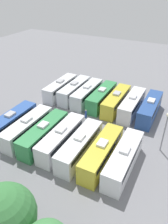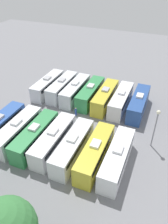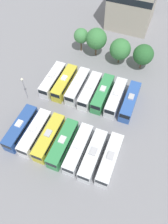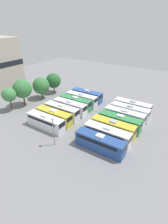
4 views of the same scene
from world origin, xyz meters
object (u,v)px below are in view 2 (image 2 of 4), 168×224
bus_4 (75,90)px  bus_13 (0,126)px  bus_2 (105,97)px  bus_12 (18,130)px  bus_9 (73,147)px  bus_3 (90,93)px  bus_11 (35,136)px  worker_person (76,112)px  bus_10 (54,140)px  bus_1 (121,100)px  bus_5 (62,87)px  bus_0 (139,103)px  light_pole (156,122)px  bus_8 (95,152)px  bus_6 (48,85)px  bus_7 (117,158)px

bus_4 → bus_13: (6.41, 15.25, 0.00)m
bus_2 → bus_12: same height
bus_9 → bus_13: (12.85, 0.04, 0.00)m
bus_3 → bus_11: bearing=78.4°
worker_person → bus_10: bearing=93.1°
bus_1 → bus_5: size_ratio=1.00×
bus_3 → bus_1: bearing=178.2°
bus_0 → bus_2: 6.51m
bus_1 → bus_10: same height
bus_4 → bus_9: (-6.44, 15.21, 0.00)m
bus_1 → bus_5: same height
bus_1 → worker_person: 9.05m
bus_5 → bus_12: 15.39m
bus_1 → light_pole: bearing=129.7°
bus_11 → bus_5: bearing=-78.0°
bus_0 → bus_9: (6.53, 15.17, 0.00)m
bus_0 → bus_8: size_ratio=1.00×
bus_10 → bus_12: bearing=2.2°
bus_4 → light_pole: size_ratio=1.55×
bus_6 → bus_11: (-6.53, 15.05, 0.00)m
bus_7 → bus_11: (12.74, 0.31, 0.00)m
bus_3 → bus_7: 17.80m
bus_3 → bus_11: same height
bus_7 → bus_10: (9.71, 0.03, 0.00)m
bus_5 → bus_7: same height
bus_11 → bus_3: bearing=-101.6°
bus_0 → bus_12: (16.03, 15.12, 0.00)m
bus_1 → bus_7: (-3.28, 14.78, 0.00)m
bus_10 → worker_person: bearing=-86.9°
bus_8 → bus_7: bearing=-176.8°
bus_0 → bus_3: (9.69, -0.13, 0.00)m
bus_1 → bus_4: size_ratio=1.00×
bus_5 → bus_11: same height
bus_3 → bus_7: bearing=122.7°
bus_2 → bus_13: size_ratio=1.00×
bus_8 → bus_11: same height
bus_1 → bus_2: 3.16m
bus_7 → bus_11: size_ratio=1.00×
light_pole → bus_10: bearing=24.6°
bus_2 → bus_9: (0.02, 15.04, 0.00)m
bus_2 → bus_8: (-3.34, 14.89, 0.00)m
bus_3 → bus_12: 16.52m
bus_1 → bus_3: (6.33, -0.20, 0.00)m
bus_10 → bus_2: bearing=-102.5°
bus_3 → bus_5: bearing=-1.3°
bus_13 → bus_12: bearing=-178.6°
bus_12 → bus_6: bearing=-77.5°
bus_3 → worker_person: size_ratio=6.00×
bus_0 → bus_9: 16.51m
bus_12 → bus_2: bearing=-122.4°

